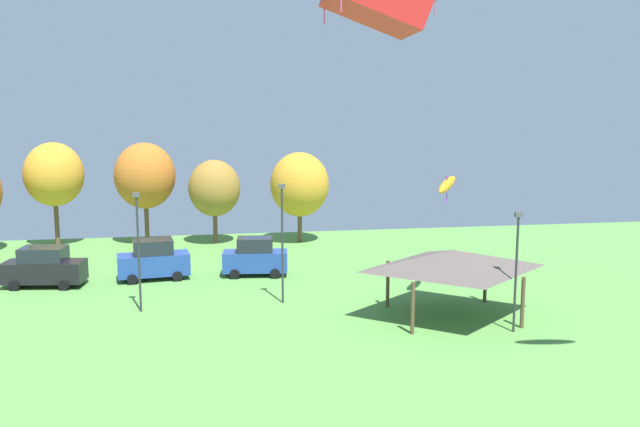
# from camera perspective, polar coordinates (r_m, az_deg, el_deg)

# --- Properties ---
(kite_flying_1) EXTENTS (1.98, 2.27, 1.64)m
(kite_flying_1) POSITION_cam_1_polar(r_m,az_deg,el_deg) (38.66, 10.65, 2.41)
(kite_flying_1) COLOR orange
(parked_car_leftmost) EXTENTS (4.98, 2.58, 2.47)m
(parked_car_leftmost) POSITION_cam_1_polar(r_m,az_deg,el_deg) (44.86, -22.21, -4.21)
(parked_car_leftmost) COLOR black
(parked_car_leftmost) RESTS_ON ground
(parked_car_second_from_left) EXTENTS (4.67, 2.54, 2.59)m
(parked_car_second_from_left) POSITION_cam_1_polar(r_m,az_deg,el_deg) (44.54, -13.85, -3.83)
(parked_car_second_from_left) COLOR #234299
(parked_car_second_from_left) RESTS_ON ground
(parked_car_third_from_left) EXTENTS (4.34, 2.30, 2.53)m
(parked_car_third_from_left) POSITION_cam_1_polar(r_m,az_deg,el_deg) (44.44, -5.47, -3.68)
(parked_car_third_from_left) COLOR #234299
(parked_car_third_from_left) RESTS_ON ground
(park_pavilion) EXTENTS (7.34, 5.97, 3.60)m
(park_pavilion) POSITION_cam_1_polar(r_m,az_deg,el_deg) (35.88, 11.12, -3.82)
(park_pavilion) COLOR brown
(park_pavilion) RESTS_ON ground
(light_post_0) EXTENTS (0.36, 0.20, 6.73)m
(light_post_0) POSITION_cam_1_polar(r_m,az_deg,el_deg) (37.64, -3.20, -2.00)
(light_post_0) COLOR #2D2D33
(light_post_0) RESTS_ON ground
(light_post_1) EXTENTS (0.36, 0.20, 5.95)m
(light_post_1) POSITION_cam_1_polar(r_m,az_deg,el_deg) (34.14, 16.21, -4.16)
(light_post_1) COLOR #2D2D33
(light_post_1) RESTS_ON ground
(light_post_3) EXTENTS (0.36, 0.20, 6.47)m
(light_post_3) POSITION_cam_1_polar(r_m,az_deg,el_deg) (37.28, -15.05, -2.61)
(light_post_3) COLOR #2D2D33
(light_post_3) RESTS_ON ground
(treeline_tree_1) EXTENTS (4.59, 4.59, 8.20)m
(treeline_tree_1) POSITION_cam_1_polar(r_m,az_deg,el_deg) (57.34, -21.50, 3.06)
(treeline_tree_1) COLOR brown
(treeline_tree_1) RESTS_ON ground
(treeline_tree_2) EXTENTS (4.81, 4.81, 8.14)m
(treeline_tree_2) POSITION_cam_1_polar(r_m,az_deg,el_deg) (55.99, -14.53, 3.09)
(treeline_tree_2) COLOR brown
(treeline_tree_2) RESTS_ON ground
(treeline_tree_3) EXTENTS (4.13, 4.13, 6.78)m
(treeline_tree_3) POSITION_cam_1_polar(r_m,az_deg,el_deg) (54.82, -8.89, 2.11)
(treeline_tree_3) COLOR brown
(treeline_tree_3) RESTS_ON ground
(treeline_tree_4) EXTENTS (4.74, 4.74, 7.35)m
(treeline_tree_4) POSITION_cam_1_polar(r_m,az_deg,el_deg) (54.75, -1.73, 2.45)
(treeline_tree_4) COLOR brown
(treeline_tree_4) RESTS_ON ground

